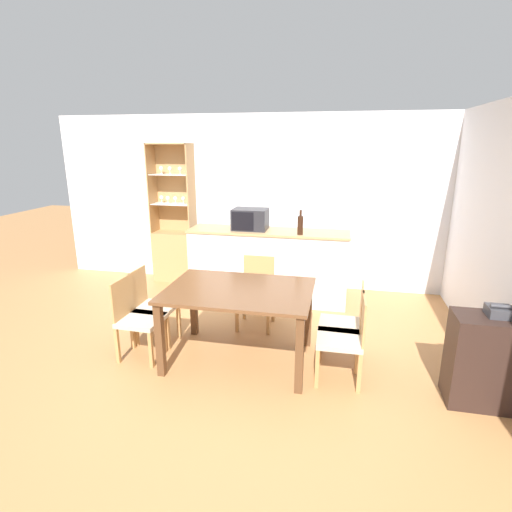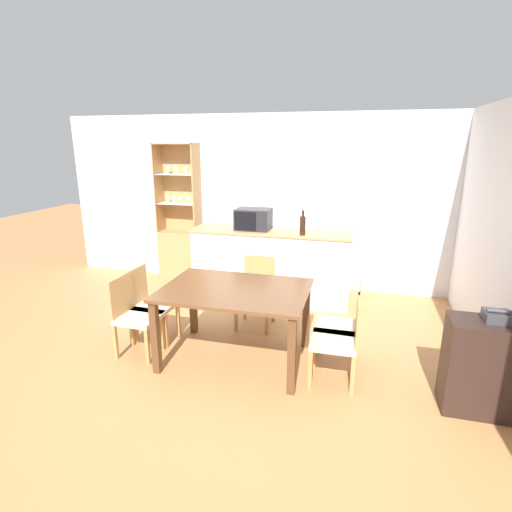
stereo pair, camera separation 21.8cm
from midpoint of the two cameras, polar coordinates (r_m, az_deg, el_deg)
name	(u,v)px [view 1 (the left image)]	position (r m, az deg, el deg)	size (l,w,h in m)	color
ground_plane	(220,371)	(4.06, -6.80, -15.96)	(18.00, 18.00, 0.00)	#B27A47
wall_back	(269,202)	(6.06, 0.86, 7.70)	(6.80, 0.06, 2.55)	silver
kitchen_counter	(268,265)	(5.54, 0.60, -1.33)	(2.18, 0.56, 0.99)	silver
display_cabinet	(175,243)	(6.47, -12.45, 1.87)	(0.65, 0.33, 2.13)	tan
dining_table	(239,299)	(3.95, -4.03, -6.15)	(1.42, 1.00, 0.76)	brown
dining_chair_head_far	(256,292)	(4.77, -1.26, -5.24)	(0.41, 0.41, 0.83)	#C1B299
dining_chair_side_left_far	(151,307)	(4.54, -16.09, -7.01)	(0.42, 0.42, 0.83)	#C1B299
dining_chair_side_right_far	(344,324)	(4.04, 11.00, -9.59)	(0.42, 0.42, 0.83)	#C1B299
dining_chair_side_left_near	(138,318)	(4.31, -17.96, -8.48)	(0.42, 0.42, 0.83)	#C1B299
dining_chair_side_right_near	(344,338)	(3.78, 10.87, -11.51)	(0.41, 0.41, 0.83)	#C1B299
microwave	(250,219)	(5.45, -1.99, 5.28)	(0.47, 0.35, 0.29)	#232328
wine_bottle	(300,225)	(5.16, 5.15, 4.47)	(0.07, 0.07, 0.32)	black
side_cabinet	(482,360)	(3.85, 28.17, -13.04)	(0.53, 0.36, 0.79)	black
telephone	(500,311)	(3.73, 30.04, -6.88)	(0.19, 0.18, 0.11)	#38383D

